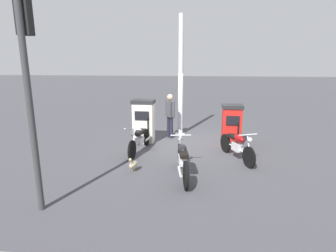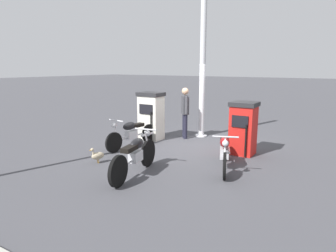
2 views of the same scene
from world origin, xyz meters
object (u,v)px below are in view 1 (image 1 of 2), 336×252
at_px(fuel_pump_far, 232,125).
at_px(attendant_person, 170,113).
at_px(motorcycle_far_pump, 237,145).
at_px(canopy_support_pole, 181,79).
at_px(motorcycle_near_pump, 140,139).
at_px(wandering_duck, 133,164).
at_px(fuel_pump_near, 144,121).
at_px(motorcycle_extra, 183,159).
at_px(roadside_traffic_light, 28,69).

height_order(fuel_pump_far, attendant_person, attendant_person).
distance_m(fuel_pump_far, motorcycle_far_pump, 1.47).
bearing_deg(fuel_pump_far, canopy_support_pole, -123.74).
height_order(motorcycle_near_pump, attendant_person, attendant_person).
distance_m(wandering_duck, canopy_support_pole, 4.67).
bearing_deg(fuel_pump_near, motorcycle_far_pump, 65.97).
distance_m(motorcycle_extra, canopy_support_pole, 4.62).
relative_size(fuel_pump_near, motorcycle_far_pump, 0.84).
distance_m(fuel_pump_far, motorcycle_extra, 3.28).
height_order(fuel_pump_far, roadside_traffic_light, roadside_traffic_light).
bearing_deg(canopy_support_pole, attendant_person, -33.19).
relative_size(motorcycle_near_pump, motorcycle_extra, 1.03).
height_order(fuel_pump_near, canopy_support_pole, canopy_support_pole).
height_order(motorcycle_far_pump, motorcycle_extra, motorcycle_extra).
relative_size(motorcycle_far_pump, motorcycle_extra, 0.92).
distance_m(fuel_pump_near, motorcycle_far_pump, 3.55).
bearing_deg(wandering_duck, roadside_traffic_light, -32.20).
relative_size(fuel_pump_far, roadside_traffic_light, 0.36).
relative_size(fuel_pump_near, motorcycle_extra, 0.78).
bearing_deg(attendant_person, canopy_support_pole, 146.81).
distance_m(attendant_person, wandering_duck, 3.67).
xyz_separation_m(attendant_person, canopy_support_pole, (-0.54, 0.35, 1.29)).
bearing_deg(motorcycle_extra, fuel_pump_far, 153.34).
xyz_separation_m(attendant_person, wandering_duck, (3.55, -0.51, -0.79)).
relative_size(motorcycle_near_pump, wandering_duck, 4.97).
relative_size(motorcycle_far_pump, attendant_person, 1.09).
xyz_separation_m(fuel_pump_far, motorcycle_near_pump, (1.17, -3.04, -0.29)).
distance_m(attendant_person, canopy_support_pole, 1.44).
relative_size(attendant_person, canopy_support_pole, 0.36).
bearing_deg(roadside_traffic_light, canopy_support_pole, 160.56).
height_order(motorcycle_extra, attendant_person, attendant_person).
bearing_deg(canopy_support_pole, roadside_traffic_light, -19.44).
xyz_separation_m(motorcycle_near_pump, canopy_support_pole, (-2.47, 1.10, 1.83)).
relative_size(fuel_pump_far, motorcycle_near_pump, 0.71).
xyz_separation_m(fuel_pump_near, motorcycle_near_pump, (1.17, 0.13, -0.35)).
height_order(wandering_duck, canopy_support_pole, canopy_support_pole).
height_order(motorcycle_far_pump, wandering_duck, motorcycle_far_pump).
relative_size(fuel_pump_near, canopy_support_pole, 0.34).
distance_m(fuel_pump_near, fuel_pump_far, 3.17).
distance_m(motorcycle_extra, attendant_person, 3.81).
relative_size(motorcycle_extra, canopy_support_pole, 0.43).
relative_size(fuel_pump_far, wandering_duck, 3.51).
bearing_deg(motorcycle_extra, roadside_traffic_light, -53.77).
height_order(fuel_pump_near, motorcycle_extra, fuel_pump_near).
distance_m(fuel_pump_far, attendant_person, 2.43).
xyz_separation_m(motorcycle_far_pump, roadside_traffic_light, (3.43, -4.17, 2.28)).
height_order(wandering_duck, roadside_traffic_light, roadside_traffic_light).
bearing_deg(canopy_support_pole, wandering_duck, -12.00).
bearing_deg(canopy_support_pole, fuel_pump_far, 56.26).
xyz_separation_m(motorcycle_extra, roadside_traffic_light, (1.94, -2.65, 2.28)).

